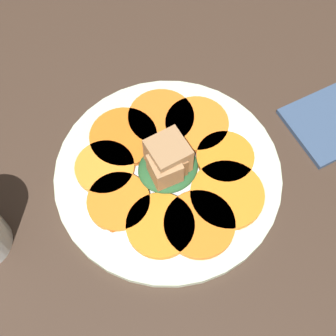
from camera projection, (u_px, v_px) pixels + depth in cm
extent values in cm
cube|color=#38281E|center=(168.00, 178.00, 64.50)|extent=(120.00, 120.00, 2.00)
cylinder|color=beige|center=(168.00, 173.00, 63.17)|extent=(30.61, 30.61, 1.00)
cylinder|color=white|center=(168.00, 173.00, 63.12)|extent=(24.49, 24.49, 1.00)
cylinder|color=orange|center=(225.00, 157.00, 63.12)|extent=(7.84, 7.84, 0.90)
cylinder|color=orange|center=(197.00, 124.00, 65.57)|extent=(8.94, 8.94, 0.90)
cylinder|color=orange|center=(161.00, 118.00, 66.06)|extent=(9.37, 9.37, 0.90)
cylinder|color=orange|center=(123.00, 137.00, 64.57)|extent=(9.40, 9.40, 0.90)
cylinder|color=orange|center=(105.00, 167.00, 62.40)|extent=(7.98, 7.98, 0.90)
cylinder|color=orange|center=(119.00, 201.00, 60.14)|extent=(8.17, 8.17, 0.90)
cylinder|color=orange|center=(160.00, 225.00, 58.64)|extent=(8.69, 8.69, 0.90)
cylinder|color=orange|center=(200.00, 224.00, 58.74)|extent=(9.05, 9.05, 0.90)
cylinder|color=orange|center=(227.00, 195.00, 60.57)|extent=(9.68, 9.68, 0.90)
ellipsoid|color=#235128|center=(168.00, 168.00, 61.73)|extent=(8.11, 7.30, 2.04)
cube|color=#9E754C|center=(165.00, 168.00, 58.52)|extent=(3.79, 3.79, 3.63)
cube|color=brown|center=(171.00, 162.00, 59.02)|extent=(3.62, 3.62, 3.40)
cube|color=#9E754C|center=(169.00, 156.00, 58.71)|extent=(4.90, 4.90, 4.67)
cube|color=silver|center=(205.00, 200.00, 60.50)|extent=(13.13, 3.39, 0.40)
cube|color=silver|center=(151.00, 216.00, 59.50)|extent=(1.97, 2.55, 0.40)
cube|color=silver|center=(127.00, 230.00, 58.60)|extent=(5.15, 1.21, 0.40)
cube|color=silver|center=(126.00, 225.00, 58.89)|extent=(5.15, 1.21, 0.40)
cube|color=silver|center=(124.00, 221.00, 59.19)|extent=(5.15, 1.21, 0.40)
cube|color=silver|center=(123.00, 216.00, 59.48)|extent=(5.15, 1.21, 0.40)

